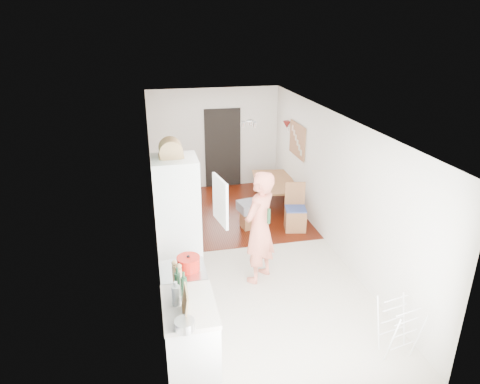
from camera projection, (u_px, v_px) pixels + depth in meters
name	position (u px, v px, depth m)	size (l,w,h in m)	color
room_shell	(247.00, 190.00, 7.40)	(3.20, 7.00, 2.50)	silver
floor	(247.00, 253.00, 7.87)	(3.20, 7.00, 0.01)	beige
wood_floor_overlay	(228.00, 212.00, 9.54)	(3.20, 3.30, 0.01)	#501D09
sage_wall_panel	(156.00, 214.00, 5.05)	(0.02, 3.00, 1.30)	slate
tile_splashback	(163.00, 290.00, 4.81)	(0.02, 1.90, 0.50)	black
doorway_recess	(223.00, 148.00, 10.69)	(0.90, 0.04, 2.00)	black
base_cabinet	(191.00, 338.00, 5.14)	(0.60, 0.90, 0.86)	white
worktop	(189.00, 306.00, 4.97)	(0.62, 0.92, 0.06)	beige
range_cooker	(185.00, 300.00, 5.81)	(0.60, 0.60, 0.88)	white
cooker_top	(183.00, 271.00, 5.64)	(0.60, 0.60, 0.04)	#B2B2B5
fridge_housing	(178.00, 225.00, 6.51)	(0.66, 0.66, 2.15)	white
fridge_door	(220.00, 201.00, 6.18)	(0.56, 0.04, 0.70)	white
fridge_interior	(197.00, 195.00, 6.39)	(0.02, 0.52, 0.66)	white
pinboard	(298.00, 140.00, 9.33)	(0.03, 0.90, 0.70)	tan
pinboard_frame	(297.00, 140.00, 9.33)	(0.01, 0.94, 0.74)	olive
wall_sconce	(287.00, 125.00, 9.84)	(0.18, 0.18, 0.16)	maroon
person	(260.00, 218.00, 6.69)	(0.80, 0.53, 2.20)	#EB7B62
dining_table	(275.00, 194.00, 9.93)	(1.36, 0.75, 0.48)	olive
dining_chair	(296.00, 208.00, 8.57)	(0.41, 0.41, 0.96)	olive
stool	(249.00, 219.00, 8.74)	(0.30, 0.30, 0.40)	olive
grey_drape	(250.00, 207.00, 8.61)	(0.43, 0.43, 0.19)	gray
drying_rack	(398.00, 329.00, 5.37)	(0.38, 0.35, 0.75)	white
bread_bin	(171.00, 150.00, 6.13)	(0.36, 0.34, 0.19)	tan
red_casserole	(188.00, 263.00, 5.62)	(0.31, 0.31, 0.18)	red
steel_pan	(185.00, 325.00, 4.53)	(0.22, 0.22, 0.11)	#B2B2B5
held_bottle	(269.00, 216.00, 6.52)	(0.05, 0.05, 0.24)	#1D4025
bottle_a	(184.00, 289.00, 4.97)	(0.07, 0.07, 0.30)	#1D4025
bottle_b	(178.00, 285.00, 5.05)	(0.07, 0.07, 0.31)	#1D4025
bottle_c	(176.00, 296.00, 4.90)	(0.10, 0.10, 0.24)	beige
pepper_mill_front	(175.00, 274.00, 5.33)	(0.07, 0.07, 0.24)	tan
pepper_mill_back	(180.00, 277.00, 5.26)	(0.07, 0.07, 0.24)	tan
chopping_boards	(185.00, 303.00, 4.70)	(0.04, 0.25, 0.34)	tan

